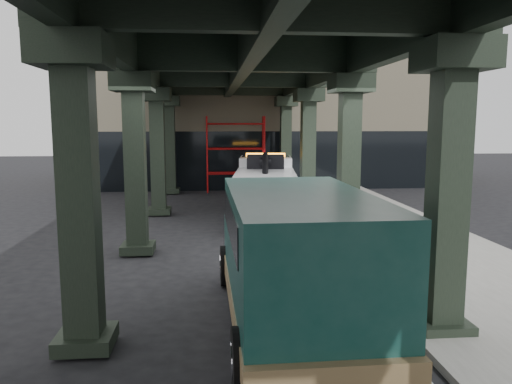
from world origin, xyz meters
TOP-DOWN VIEW (x-y plane):
  - ground at (0.00, 0.00)m, footprint 90.00×90.00m
  - sidewalk at (4.50, 2.00)m, footprint 5.00×40.00m
  - lane_stripe at (1.70, 2.00)m, footprint 0.12×38.00m
  - viaduct at (-0.40, 2.00)m, footprint 7.40×32.00m
  - building at (2.00, 20.00)m, footprint 22.00×10.00m
  - scaffolding at (0.00, 14.64)m, footprint 3.08×0.88m
  - tow_truck at (0.79, 7.28)m, footprint 2.97×7.88m
  - towed_van at (0.12, -3.50)m, footprint 2.58×6.24m

SIDE VIEW (x-z plane):
  - ground at x=0.00m, z-range 0.00..0.00m
  - lane_stripe at x=1.70m, z-range 0.00..0.01m
  - sidewalk at x=4.50m, z-range 0.00..0.15m
  - tow_truck at x=0.79m, z-range -0.03..2.49m
  - towed_van at x=0.12m, z-range 0.09..2.61m
  - scaffolding at x=0.00m, z-range 0.11..4.11m
  - building at x=2.00m, z-range 0.00..8.00m
  - viaduct at x=-0.40m, z-range 2.26..8.66m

